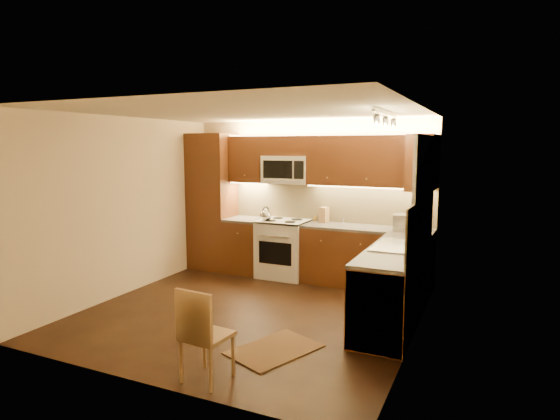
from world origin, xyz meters
The scene contains 37 objects.
floor centered at (0.00, 0.00, 0.00)m, with size 4.00×4.00×0.01m, color black.
ceiling centered at (0.00, 0.00, 2.50)m, with size 4.00×4.00×0.01m, color beige.
wall_back centered at (0.00, 2.00, 1.25)m, with size 4.00×0.01×2.50m, color beige.
wall_front centered at (0.00, -2.00, 1.25)m, with size 4.00×0.01×2.50m, color beige.
wall_left centered at (-2.00, 0.00, 1.25)m, with size 0.01×4.00×2.50m, color beige.
wall_right centered at (2.00, 0.00, 1.25)m, with size 0.01×4.00×2.50m, color beige.
pantry centered at (-1.65, 1.70, 1.15)m, with size 0.70×0.60×2.30m, color #4D2510.
base_cab_back_left centered at (-0.99, 1.70, 0.43)m, with size 0.62×0.60×0.86m, color #4D2510.
counter_back_left centered at (-0.99, 1.70, 0.88)m, with size 0.62×0.60×0.04m, color #353330.
base_cab_back_right centered at (1.04, 1.70, 0.43)m, with size 1.92×0.60×0.86m, color #4D2510.
counter_back_right centered at (1.04, 1.70, 0.88)m, with size 1.92×0.60×0.04m, color #353330.
base_cab_right centered at (1.70, 0.40, 0.43)m, with size 0.60×2.00×0.86m, color #4D2510.
counter_right centered at (1.70, 0.40, 0.88)m, with size 0.60×2.00×0.04m, color #353330.
dishwasher centered at (1.70, -0.30, 0.43)m, with size 0.58×0.60×0.84m, color silver.
backsplash_back centered at (0.35, 1.99, 1.20)m, with size 3.30×0.02×0.60m, color tan.
backsplash_right centered at (1.99, 0.40, 1.20)m, with size 0.02×2.00×0.60m, color tan.
upper_cab_back_left centered at (-0.99, 1.82, 1.88)m, with size 0.62×0.35×0.75m, color #4D2510.
upper_cab_back_right centered at (1.04, 1.82, 1.88)m, with size 1.92×0.35×0.75m, color #4D2510.
upper_cab_bridge centered at (-0.30, 1.82, 2.09)m, with size 0.76×0.35×0.31m, color #4D2510.
upper_cab_right_corner centered at (1.82, 1.40, 1.88)m, with size 0.35×0.50×0.75m, color #4D2510.
stove centered at (-0.30, 1.68, 0.46)m, with size 0.76×0.65×0.92m, color silver, non-canonical shape.
microwave centered at (-0.30, 1.81, 1.72)m, with size 0.76×0.38×0.44m, color silver, non-canonical shape.
window_frame centered at (1.99, 0.55, 1.60)m, with size 0.03×1.44×1.24m, color silver.
window_blinds centered at (1.97, 0.55, 1.60)m, with size 0.02×1.36×1.16m, color silver.
sink centered at (1.70, 0.55, 0.98)m, with size 0.52×0.86×0.15m, color silver, non-canonical shape.
faucet centered at (1.88, 0.55, 1.05)m, with size 0.20×0.04×0.30m, color silver, non-canonical shape.
track_light_bar centered at (1.55, 0.40, 2.46)m, with size 0.04×1.20×0.03m, color silver.
kettle centered at (-0.54, 1.52, 1.03)m, with size 0.20×0.20×0.23m, color silver, non-canonical shape.
toaster_oven centered at (1.63, 1.69, 1.01)m, with size 0.38×0.28×0.23m, color silver.
knife_block centered at (0.31, 1.87, 1.02)m, with size 0.11×0.17×0.24m, color olive.
spice_jar_a centered at (0.23, 1.94, 0.95)m, with size 0.05×0.05×0.10m, color silver.
spice_jar_b centered at (0.14, 1.91, 0.94)m, with size 0.05×0.05×0.09m, color olive.
spice_jar_c centered at (0.60, 1.94, 0.95)m, with size 0.04×0.04×0.09m, color silver.
spice_jar_d centered at (0.24, 1.91, 0.94)m, with size 0.04×0.04×0.09m, color olive.
soap_bottle centered at (1.94, 0.86, 1.01)m, with size 0.10×0.10×0.21m, color silver.
rug centered at (0.75, -0.90, 0.01)m, with size 0.60×0.91×0.01m, color black.
dining_chair centered at (0.46, -1.70, 0.44)m, with size 0.38×0.38×0.87m, color olive, non-canonical shape.
Camera 1 is at (2.72, -5.06, 2.09)m, focal length 30.10 mm.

